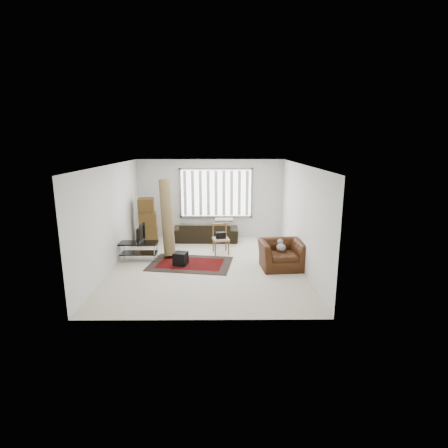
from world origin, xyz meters
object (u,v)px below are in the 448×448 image
Objects in this scene: tv_stand at (139,247)px; side_chair at (221,238)px; sofa at (206,229)px; moving_boxes at (148,223)px; armchair at (281,252)px.

tv_stand is 2.40m from side_chair.
moving_boxes is at bearing 12.81° from sofa.
sofa is (1.86, 0.38, -0.28)m from moving_boxes.
tv_stand is 2.69m from sofa.
tv_stand is at bearing -87.57° from moving_boxes.
side_chair is (2.38, -0.99, -0.22)m from moving_boxes.
moving_boxes is at bearing 147.18° from side_chair.
side_chair reaches higher than armchair.
side_chair is at bearing 15.37° from tv_stand.
armchair is (3.92, -0.64, 0.04)m from tv_stand.
tv_stand is 3.97m from armchair.
moving_boxes is 0.69× the size of sofa.
moving_boxes is 4.60m from armchair.
side_chair reaches higher than sofa.
tv_stand is 0.48× the size of sofa.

